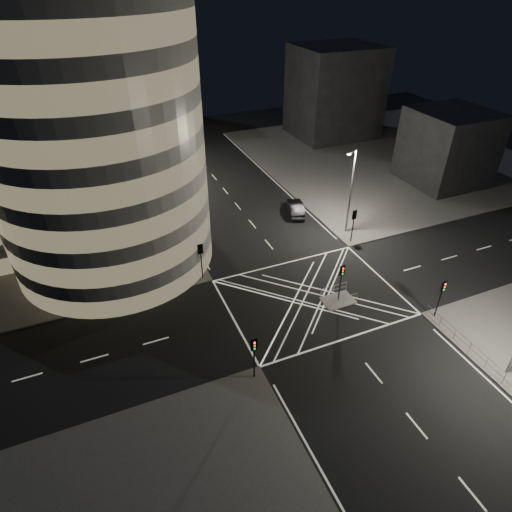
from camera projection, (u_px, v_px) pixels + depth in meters
name	position (u px, v px, depth m)	size (l,w,h in m)	color
ground	(312.00, 297.00, 41.00)	(120.00, 120.00, 0.00)	black
sidewalk_far_right	(387.00, 156.00, 70.69)	(42.00, 42.00, 0.15)	#4D4B48
central_island	(338.00, 300.00, 40.45)	(3.00, 2.00, 0.15)	slate
office_tower_curved	(40.00, 135.00, 41.45)	(30.00, 29.00, 27.20)	gray
office_block_rear	(33.00, 95.00, 59.58)	(24.00, 16.00, 22.00)	gray
building_right_far	(335.00, 92.00, 75.31)	(14.00, 12.00, 15.00)	black
building_right_near	(448.00, 147.00, 59.78)	(10.00, 10.00, 10.00)	black
building_far_end	(143.00, 77.00, 78.68)	(18.00, 8.00, 18.00)	black
tree_a	(176.00, 233.00, 41.89)	(3.75, 3.75, 6.61)	black
tree_b	(163.00, 204.00, 46.25)	(4.85, 4.85, 7.58)	black
tree_c	(152.00, 183.00, 50.92)	(3.88, 3.88, 6.83)	black
tree_d	(141.00, 157.00, 54.88)	(5.69, 5.69, 8.92)	black
tree_e	(135.00, 154.00, 60.35)	(4.46, 4.46, 6.61)	black
traffic_signal_fl	(201.00, 255.00, 41.71)	(0.55, 0.22, 4.00)	black
traffic_signal_nl	(254.00, 351.00, 31.38)	(0.55, 0.22, 4.00)	black
traffic_signal_fr	(354.00, 220.00, 47.31)	(0.55, 0.22, 4.00)	black
traffic_signal_nr	(442.00, 292.00, 36.98)	(0.55, 0.22, 4.00)	black
traffic_signal_island	(341.00, 277.00, 38.84)	(0.55, 0.22, 4.00)	black
street_lamp_left_near	(178.00, 209.00, 43.97)	(1.25, 0.25, 10.00)	slate
street_lamp_left_far	(145.00, 150.00, 57.64)	(1.25, 0.25, 10.00)	slate
street_lamp_right_far	(351.00, 190.00, 47.69)	(1.25, 0.25, 10.00)	slate
railing_near_right	(478.00, 355.00, 34.01)	(0.06, 11.70, 1.10)	slate
railing_island_south	(344.00, 301.00, 39.42)	(2.80, 0.06, 1.10)	slate
railing_island_north	(334.00, 290.00, 40.78)	(2.80, 0.06, 1.10)	slate
sedan	(296.00, 208.00, 54.08)	(1.75, 5.02, 1.65)	black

